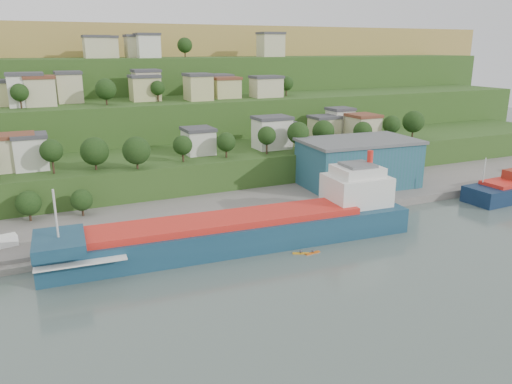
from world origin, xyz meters
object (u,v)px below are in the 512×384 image
warehouse (358,162)px  caravan (0,244)px  kayak_orange (313,252)px  cargo_ship_near (248,231)px

warehouse → caravan: (-88.54, -8.38, -5.81)m
warehouse → kayak_orange: warehouse is taller
warehouse → kayak_orange: 47.07m
kayak_orange → caravan: bearing=150.8°
cargo_ship_near → warehouse: 49.01m
caravan → warehouse: bearing=-6.4°
cargo_ship_near → caravan: 47.57m
warehouse → caravan: warehouse is taller
caravan → kayak_orange: 60.04m
cargo_ship_near → kayak_orange: bearing=-40.8°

